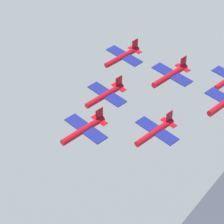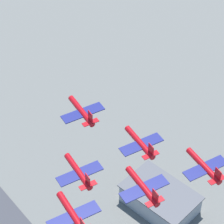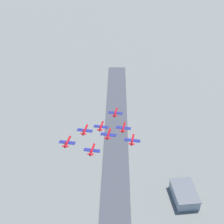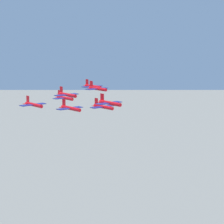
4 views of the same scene
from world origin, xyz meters
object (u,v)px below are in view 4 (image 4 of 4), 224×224
object	(u,v)px
jet_0	(109,103)
jet_3	(97,89)
jet_5	(33,105)
jet_7	(65,98)
jet_6	(92,86)
jet_2	(70,108)
jet_4	(67,95)
jet_1	(103,107)

from	to	relation	value
jet_0	jet_3	size ratio (longest dim) A/B	1.00
jet_5	jet_7	distance (m)	20.92
jet_3	jet_6	world-z (taller)	jet_3
jet_0	jet_5	distance (m)	23.97
jet_6	jet_5	bearing A→B (deg)	18.78
jet_2	jet_4	world-z (taller)	jet_4
jet_5	jet_1	bearing A→B (deg)	150.46
jet_1	jet_2	size ratio (longest dim) A/B	1.00
jet_4	jet_6	distance (m)	20.91
jet_0	jet_7	size ratio (longest dim) A/B	1.00
jet_0	jet_5	bearing A→B (deg)	-59.53
jet_4	jet_7	bearing A→B (deg)	-120.47
jet_3	jet_5	distance (m)	24.42
jet_3	jet_0	bearing A→B (deg)	59.53
jet_0	jet_6	xyz separation A→B (m)	(-24.38, 26.31, 0.69)
jet_1	jet_3	size ratio (longest dim) A/B	1.00
jet_2	jet_5	bearing A→B (deg)	-59.53
jet_5	jet_6	size ratio (longest dim) A/B	1.00
jet_5	jet_7	world-z (taller)	jet_5
jet_3	jet_7	bearing A→B (deg)	-59.53
jet_4	jet_2	bearing A→B (deg)	59.53
jet_3	jet_4	world-z (taller)	jet_3
jet_5	jet_7	xyz separation A→B (m)	(-4.64, 20.38, -0.70)
jet_4	jet_6	world-z (taller)	jet_6
jet_4	jet_7	distance (m)	12.24
jet_3	jet_6	distance (m)	11.97
jet_2	jet_6	size ratio (longest dim) A/B	1.00
jet_6	jet_3	bearing A→B (deg)	59.53
jet_4	jet_0	bearing A→B (deg)	90.00
jet_0	jet_4	bearing A→B (deg)	-90.00
jet_0	jet_3	world-z (taller)	jet_3
jet_4	jet_5	bearing A→B (deg)	-0.00
jet_3	jet_5	bearing A→B (deg)	0.00
jet_3	jet_2	bearing A→B (deg)	29.54
jet_2	jet_4	distance (m)	12.19
jet_0	jet_5	world-z (taller)	jet_0
jet_2	jet_3	xyz separation A→B (m)	(-4.64, 20.38, 3.36)
jet_1	jet_6	bearing A→B (deg)	-120.47
jet_0	jet_3	xyz separation A→B (m)	(-16.25, 17.54, 1.25)
jet_2	jet_6	bearing A→B (deg)	-139.64
jet_1	jet_7	distance (m)	20.62
jet_3	jet_5	size ratio (longest dim) A/B	1.00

